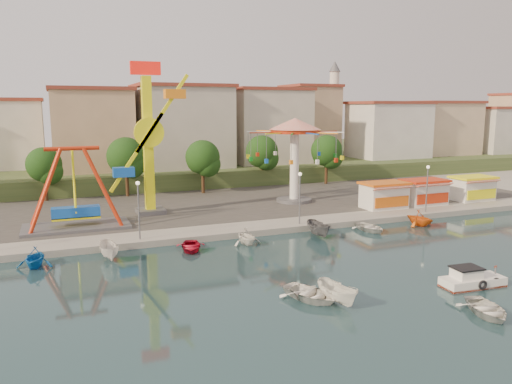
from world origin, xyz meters
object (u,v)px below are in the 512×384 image
cabin_motorboat (471,281)px  skiff (338,293)px  wave_swinger (295,141)px  rowboat_a (310,293)px  kamikaze_tower (151,142)px  pirate_ship_ride (74,190)px

cabin_motorboat → skiff: cabin_motorboat is taller
wave_swinger → rowboat_a: wave_swinger is taller
kamikaze_tower → rowboat_a: size_ratio=4.06×
kamikaze_tower → wave_swinger: bearing=1.6°
wave_swinger → cabin_motorboat: wave_swinger is taller
kamikaze_tower → cabin_motorboat: 34.89m
wave_swinger → kamikaze_tower: bearing=-178.4°
wave_swinger → rowboat_a: bearing=-114.3°
pirate_ship_ride → kamikaze_tower: (8.27, 3.91, 4.12)m
kamikaze_tower → skiff: kamikaze_tower is taller
pirate_ship_ride → wave_swinger: 26.55m
cabin_motorboat → skiff: bearing=179.6°
cabin_motorboat → rowboat_a: bearing=174.1°
pirate_ship_ride → rowboat_a: (13.21, -23.69, -3.97)m
cabin_motorboat → skiff: (-10.21, 0.83, 0.27)m
rowboat_a → pirate_ship_ride: bearing=99.0°
pirate_ship_ride → rowboat_a: size_ratio=2.46×
kamikaze_tower → skiff: (6.27, -28.83, -7.83)m
pirate_ship_ride → wave_swinger: (25.90, 4.40, 3.80)m
pirate_ship_ride → skiff: bearing=-59.7°
kamikaze_tower → wave_swinger: size_ratio=1.42×
rowboat_a → wave_swinger: bearing=45.5°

